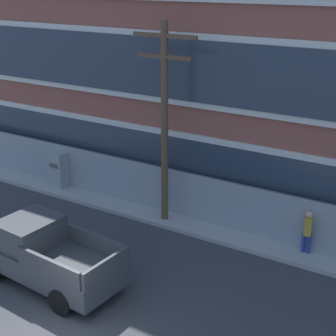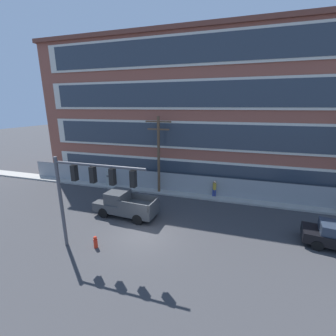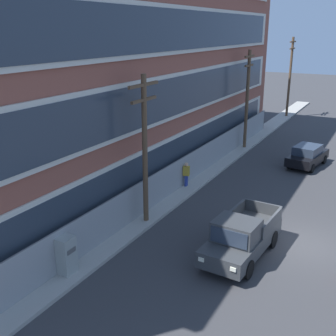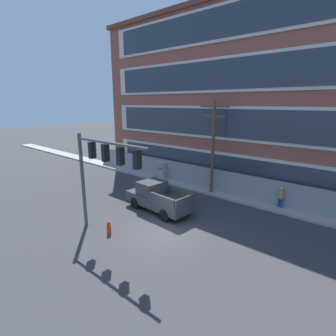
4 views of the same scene
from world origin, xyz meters
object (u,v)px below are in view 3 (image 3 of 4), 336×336
sedan_black (307,156)px  electrical_cabinet (67,257)px  utility_pole_far_east (290,74)px  utility_pole_near_corner (145,144)px  pickup_truck_dark_grey (241,238)px  utility_pole_midblock (247,96)px  pedestrian_near_cabinet (186,174)px

sedan_black → electrical_cabinet: electrical_cabinet is taller
utility_pole_far_east → utility_pole_near_corner: bearing=-179.9°
pickup_truck_dark_grey → utility_pole_far_east: bearing=9.7°
sedan_black → utility_pole_midblock: 6.94m
pickup_truck_dark_grey → sedan_black: (14.58, -0.04, -0.14)m
pedestrian_near_cabinet → utility_pole_far_east: bearing=-0.6°
utility_pole_midblock → utility_pole_far_east: 14.86m
utility_pole_near_corner → utility_pole_far_east: (30.76, 0.05, 0.57)m
utility_pole_near_corner → electrical_cabinet: bearing=177.3°
sedan_black → pedestrian_near_cabinet: (-8.18, 5.77, 0.18)m
electrical_cabinet → utility_pole_far_east: bearing=-0.3°
utility_pole_near_corner → utility_pole_midblock: size_ratio=0.95×
utility_pole_far_east → electrical_cabinet: size_ratio=5.04×
pickup_truck_dark_grey → electrical_cabinet: 7.36m
utility_pole_near_corner → pedestrian_near_cabinet: 6.33m
pedestrian_near_cabinet → sedan_black: bearing=-35.2°
utility_pole_near_corner → pedestrian_near_cabinet: size_ratio=4.46×
utility_pole_midblock → pedestrian_near_cabinet: 11.03m
utility_pole_midblock → sedan_black: bearing=-112.9°
pickup_truck_dark_grey → utility_pole_far_east: 32.44m
sedan_black → utility_pole_near_corner: size_ratio=0.59×
utility_pole_far_east → electrical_cabinet: utility_pole_far_east is taller
pickup_truck_dark_grey → electrical_cabinet: bearing=129.7°
sedan_black → utility_pole_far_east: bearing=17.7°
sedan_black → utility_pole_near_corner: (-13.60, 5.43, 3.42)m
pickup_truck_dark_grey → sedan_black: size_ratio=1.15×
utility_pole_far_east → electrical_cabinet: bearing=179.7°
pickup_truck_dark_grey → sedan_black: 14.59m
utility_pole_midblock → pedestrian_near_cabinet: size_ratio=4.72×
sedan_black → electrical_cabinet: (-19.29, 5.70, 0.06)m
pickup_truck_dark_grey → utility_pole_far_east: (31.75, 5.45, 3.85)m
sedan_black → utility_pole_midblock: utility_pole_midblock is taller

